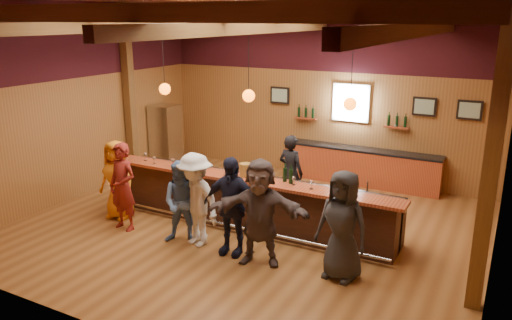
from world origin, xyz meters
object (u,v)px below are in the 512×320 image
at_px(customer_orange, 117,180).
at_px(ice_bucket, 245,170).
at_px(customer_navy, 231,206).
at_px(customer_redvest, 123,187).
at_px(bartender, 291,172).
at_px(customer_white, 195,200).
at_px(stainless_fridge, 166,137).
at_px(bar_counter, 253,201).
at_px(customer_brown, 260,212).
at_px(customer_dark, 342,225).
at_px(bottle_a, 285,174).
at_px(customer_denim, 183,203).
at_px(back_bar_cabinet, 360,166).

relative_size(customer_orange, ice_bucket, 6.60).
distance_m(customer_orange, customer_navy, 3.00).
xyz_separation_m(customer_redvest, bartender, (2.50, 2.59, -0.05)).
distance_m(customer_orange, customer_white, 2.25).
bearing_deg(stainless_fridge, bartender, -15.95).
xyz_separation_m(customer_orange, bartender, (3.02, 2.19, -0.00)).
relative_size(bar_counter, customer_white, 3.53).
distance_m(bar_counter, customer_brown, 1.72).
distance_m(customer_dark, bottle_a, 1.89).
distance_m(customer_redvest, customer_denim, 1.45).
relative_size(bar_counter, customer_brown, 3.35).
relative_size(stainless_fridge, customer_dark, 0.98).
relative_size(customer_white, customer_dark, 0.97).
height_order(customer_orange, ice_bucket, customer_orange).
bearing_deg(customer_orange, customer_redvest, -39.40).
distance_m(customer_navy, bartender, 2.52).
bearing_deg(customer_brown, bartender, 87.42).
relative_size(customer_navy, customer_brown, 0.97).
relative_size(bar_counter, back_bar_cabinet, 1.57).
distance_m(stainless_fridge, customer_white, 5.23).
distance_m(customer_redvest, customer_navy, 2.47).
distance_m(back_bar_cabinet, bartender, 2.57).
height_order(customer_dark, bottle_a, customer_dark).
bearing_deg(ice_bucket, bottle_a, 3.80).
relative_size(customer_redvest, customer_navy, 0.98).
bearing_deg(bar_counter, bartender, 75.75).
xyz_separation_m(customer_denim, ice_bucket, (0.70, 1.14, 0.43)).
relative_size(bar_counter, customer_navy, 3.46).
xyz_separation_m(customer_dark, bartender, (-2.00, 2.44, -0.07)).
xyz_separation_m(customer_redvest, customer_brown, (3.09, -0.02, 0.05)).
bearing_deg(bartender, back_bar_cabinet, -98.28).
bearing_deg(customer_white, bartender, 87.48).
height_order(customer_redvest, customer_dark, customer_dark).
distance_m(back_bar_cabinet, customer_denim, 5.31).
relative_size(customer_brown, bottle_a, 5.25).
bearing_deg(customer_orange, bar_counter, 18.29).
relative_size(customer_orange, customer_brown, 0.90).
bearing_deg(stainless_fridge, bottle_a, -28.15).
height_order(back_bar_cabinet, customer_white, customer_white).
distance_m(customer_orange, bottle_a, 3.62).
relative_size(customer_redvest, customer_brown, 0.95).
distance_m(customer_white, ice_bucket, 1.24).
bearing_deg(bottle_a, customer_brown, -85.05).
height_order(customer_denim, bartender, bartender).
relative_size(back_bar_cabinet, customer_dark, 2.17).
height_order(stainless_fridge, customer_redvest, stainless_fridge).
bearing_deg(customer_denim, stainless_fridge, 109.84).
bearing_deg(bar_counter, customer_redvest, -147.58).
distance_m(customer_denim, customer_navy, 1.03).
distance_m(customer_white, customer_brown, 1.39).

